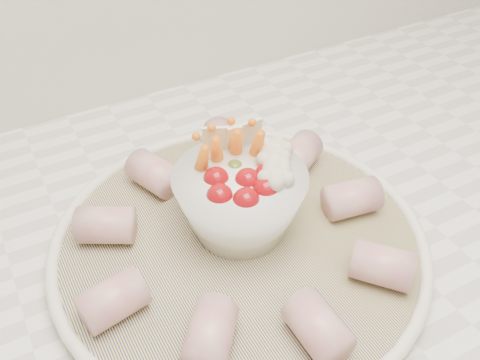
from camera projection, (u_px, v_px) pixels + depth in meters
serving_platter at (239, 242)px, 0.52m from camera, size 0.37×0.37×0.02m
veggie_bowl at (241, 197)px, 0.51m from camera, size 0.13×0.13×0.10m
cured_meat_rolls at (239, 226)px, 0.51m from camera, size 0.31×0.31×0.04m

